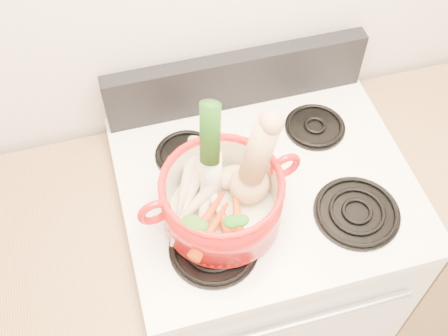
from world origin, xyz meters
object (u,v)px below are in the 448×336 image
object	(u,v)px
squash	(254,162)
stove_body	(258,263)
dutch_oven	(222,200)
leek	(212,155)

from	to	relation	value
squash	stove_body	bearing A→B (deg)	21.42
dutch_oven	leek	size ratio (longest dim) A/B	0.94
squash	leek	world-z (taller)	leek
stove_body	leek	size ratio (longest dim) A/B	2.93
stove_body	leek	xyz separation A→B (m)	(-0.16, -0.03, 0.69)
stove_body	squash	size ratio (longest dim) A/B	3.44
leek	squash	bearing A→B (deg)	5.80
dutch_oven	squash	distance (m)	0.13
dutch_oven	leek	bearing A→B (deg)	90.39
dutch_oven	stove_body	bearing A→B (deg)	21.67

